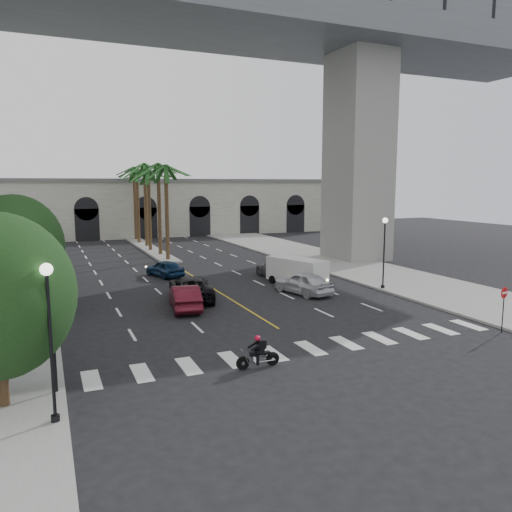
{
  "coord_description": "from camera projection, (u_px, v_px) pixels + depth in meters",
  "views": [
    {
      "loc": [
        -11.37,
        -21.57,
        7.78
      ],
      "look_at": [
        0.36,
        6.0,
        3.43
      ],
      "focal_mm": 35.0,
      "sensor_mm": 36.0,
      "label": 1
    }
  ],
  "objects": [
    {
      "name": "street_tree_far",
      "position": [
        23.0,
        233.0,
        39.61
      ],
      "size": [
        5.04,
        5.04,
        6.68
      ],
      "color": "#382616",
      "rests_on": "ground"
    },
    {
      "name": "do_not_enter_sign",
      "position": [
        504.0,
        300.0,
        26.02
      ],
      "size": [
        0.6,
        0.15,
        2.46
      ],
      "rotation": [
        0.0,
        0.0,
        0.2
      ],
      "color": "black",
      "rests_on": "ground"
    },
    {
      "name": "car_d",
      "position": [
        279.0,
        268.0,
        41.38
      ],
      "size": [
        2.26,
        5.56,
        1.61
      ],
      "primitive_type": "imported",
      "rotation": [
        0.0,
        0.0,
        3.14
      ],
      "color": "slate",
      "rests_on": "ground"
    },
    {
      "name": "palm_c",
      "position": [
        148.0,
        174.0,
        56.59
      ],
      "size": [
        3.2,
        3.2,
        10.1
      ],
      "color": "#47331E",
      "rests_on": "ground"
    },
    {
      "name": "motorcycle_rider",
      "position": [
        259.0,
        353.0,
        21.24
      ],
      "size": [
        1.97,
        0.53,
        1.42
      ],
      "rotation": [
        0.0,
        0.0,
        0.0
      ],
      "color": "black",
      "rests_on": "ground"
    },
    {
      "name": "sidewalk_right",
      "position": [
        367.0,
        271.0,
        44.63
      ],
      "size": [
        8.0,
        100.0,
        0.15
      ],
      "primitive_type": "cube",
      "color": "gray",
      "rests_on": "ground"
    },
    {
      "name": "traffic_signal_near",
      "position": [
        53.0,
        330.0,
        18.15
      ],
      "size": [
        0.25,
        0.18,
        3.65
      ],
      "color": "black",
      "rests_on": "ground"
    },
    {
      "name": "palm_d",
      "position": [
        144.0,
        168.0,
        60.26
      ],
      "size": [
        3.2,
        3.2,
        10.9
      ],
      "color": "#47331E",
      "rests_on": "ground"
    },
    {
      "name": "traffic_signal_far",
      "position": [
        51.0,
        305.0,
        21.8
      ],
      "size": [
        0.25,
        0.18,
        3.65
      ],
      "color": "black",
      "rests_on": "ground"
    },
    {
      "name": "pier_building",
      "position": [
        126.0,
        207.0,
        74.64
      ],
      "size": [
        71.0,
        10.5,
        8.5
      ],
      "color": "silver",
      "rests_on": "ground"
    },
    {
      "name": "palm_e",
      "position": [
        137.0,
        173.0,
        63.88
      ],
      "size": [
        3.2,
        3.2,
        10.4
      ],
      "color": "#47331E",
      "rests_on": "ground"
    },
    {
      "name": "palm_a",
      "position": [
        166.0,
        170.0,
        49.36
      ],
      "size": [
        3.2,
        3.2,
        10.3
      ],
      "color": "#47331E",
      "rests_on": "ground"
    },
    {
      "name": "palm_b",
      "position": [
        158.0,
        169.0,
        53.0
      ],
      "size": [
        3.2,
        3.2,
        10.6
      ],
      "color": "#47331E",
      "rests_on": "ground"
    },
    {
      "name": "car_c",
      "position": [
        191.0,
        288.0,
        33.63
      ],
      "size": [
        3.72,
        6.25,
        1.63
      ],
      "primitive_type": "imported",
      "rotation": [
        0.0,
        0.0,
        2.96
      ],
      "color": "black",
      "rests_on": "ground"
    },
    {
      "name": "palm_f",
      "position": [
        134.0,
        171.0,
        67.6
      ],
      "size": [
        3.2,
        3.2,
        10.7
      ],
      "color": "#47331E",
      "rests_on": "ground"
    },
    {
      "name": "median",
      "position": [
        149.0,
        248.0,
        59.76
      ],
      "size": [
        2.0,
        24.0,
        0.2
      ],
      "primitive_type": "cube",
      "color": "gray",
      "rests_on": "ground"
    },
    {
      "name": "car_a",
      "position": [
        303.0,
        283.0,
        35.41
      ],
      "size": [
        3.02,
        5.07,
        1.62
      ],
      "primitive_type": "imported",
      "rotation": [
        0.0,
        0.0,
        3.39
      ],
      "color": "silver",
      "rests_on": "ground"
    },
    {
      "name": "cargo_van",
      "position": [
        297.0,
        270.0,
        38.34
      ],
      "size": [
        3.37,
        5.29,
        2.11
      ],
      "rotation": [
        0.0,
        0.0,
        0.34
      ],
      "color": "silver",
      "rests_on": "ground"
    },
    {
      "name": "lamp_post_left_near",
      "position": [
        50.0,
        330.0,
        15.74
      ],
      "size": [
        0.4,
        0.4,
        5.35
      ],
      "color": "black",
      "rests_on": "ground"
    },
    {
      "name": "ground",
      "position": [
        296.0,
        339.0,
        25.17
      ],
      "size": [
        140.0,
        140.0,
        0.0
      ],
      "primitive_type": "plane",
      "color": "black",
      "rests_on": "ground"
    },
    {
      "name": "street_tree_mid",
      "position": [
        15.0,
        246.0,
        28.63
      ],
      "size": [
        5.44,
        5.44,
        7.21
      ],
      "color": "#382616",
      "rests_on": "ground"
    },
    {
      "name": "bridge",
      "position": [
        217.0,
        61.0,
        43.87
      ],
      "size": [
        75.0,
        13.0,
        26.0
      ],
      "color": "gray",
      "rests_on": "ground"
    },
    {
      "name": "car_e",
      "position": [
        165.0,
        268.0,
        41.95
      ],
      "size": [
        2.87,
        4.53,
        1.44
      ],
      "primitive_type": "imported",
      "rotation": [
        0.0,
        0.0,
        3.44
      ],
      "color": "#0F2847",
      "rests_on": "ground"
    },
    {
      "name": "lamp_post_left_far",
      "position": [
        46.0,
        250.0,
        34.86
      ],
      "size": [
        0.4,
        0.4,
        5.35
      ],
      "color": "black",
      "rests_on": "ground"
    },
    {
      "name": "car_b",
      "position": [
        185.0,
        297.0,
        31.06
      ],
      "size": [
        2.31,
        4.89,
        1.55
      ],
      "primitive_type": "imported",
      "rotation": [
        0.0,
        0.0,
        3.0
      ],
      "color": "#4E0F1A",
      "rests_on": "ground"
    },
    {
      "name": "lamp_post_right",
      "position": [
        384.0,
        247.0,
        36.41
      ],
      "size": [
        0.4,
        0.4,
        5.35
      ],
      "color": "black",
      "rests_on": "ground"
    }
  ]
}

